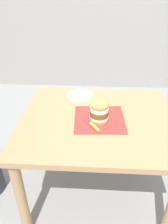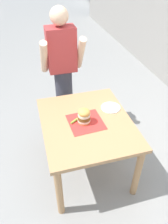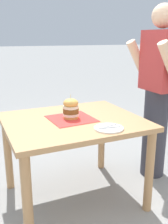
% 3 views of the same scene
% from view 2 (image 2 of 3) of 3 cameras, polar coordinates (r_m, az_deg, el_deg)
% --- Properties ---
extents(ground_plane, '(80.00, 80.00, 0.00)m').
position_cam_2_polar(ground_plane, '(2.85, 0.55, -13.91)').
color(ground_plane, gray).
extents(patio_table, '(0.94, 1.11, 0.74)m').
position_cam_2_polar(patio_table, '(2.38, 0.64, -4.50)').
color(patio_table, tan).
rests_on(patio_table, ground).
extents(serving_paper, '(0.37, 0.37, 0.00)m').
position_cam_2_polar(serving_paper, '(2.30, 0.45, -2.62)').
color(serving_paper, red).
rests_on(serving_paper, patio_table).
extents(sandwich, '(0.14, 0.14, 0.20)m').
position_cam_2_polar(sandwich, '(2.24, 0.01, -0.99)').
color(sandwich, gold).
rests_on(sandwich, serving_paper).
extents(pickle_spear, '(0.10, 0.07, 0.02)m').
position_cam_2_polar(pickle_spear, '(2.29, -2.54, -2.34)').
color(pickle_spear, '#8EA83D').
rests_on(pickle_spear, serving_paper).
extents(side_plate_with_forks, '(0.22, 0.22, 0.02)m').
position_cam_2_polar(side_plate_with_forks, '(2.51, 6.97, 1.16)').
color(side_plate_with_forks, white).
rests_on(side_plate_with_forks, patio_table).
extents(diner_across_table, '(0.55, 0.35, 1.69)m').
position_cam_2_polar(diner_across_table, '(2.97, -5.55, 10.58)').
color(diner_across_table, '#33333D').
rests_on(diner_across_table, ground).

